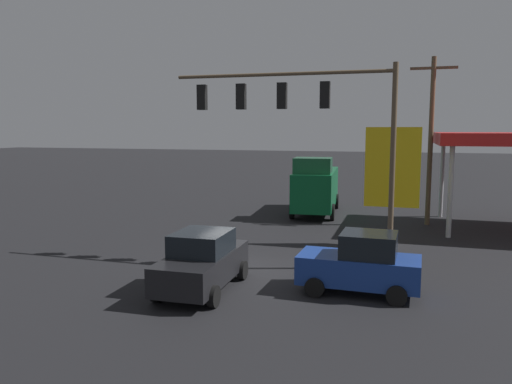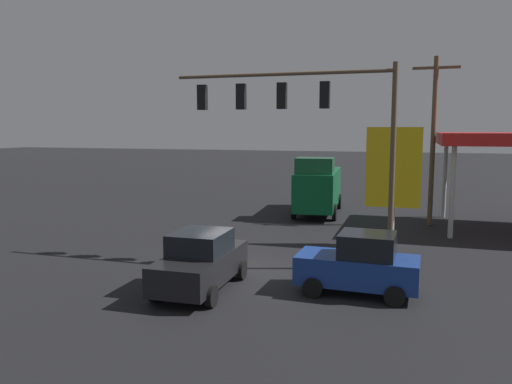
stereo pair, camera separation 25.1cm
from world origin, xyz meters
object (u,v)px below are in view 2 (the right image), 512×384
price_sign (393,170)px  delivery_truck (318,187)px  utility_pole (433,137)px  hatchback_crossing (360,264)px  traffic_signal_assembly (303,113)px  sedan_waiting (201,261)px

price_sign → delivery_truck: price_sign is taller
utility_pole → hatchback_crossing: size_ratio=2.34×
traffic_signal_assembly → sedan_waiting: 6.97m
traffic_signal_assembly → utility_pole: size_ratio=0.96×
traffic_signal_assembly → price_sign: bearing=-130.9°
utility_pole → sedan_waiting: size_ratio=2.04×
delivery_truck → utility_pole: bearing=70.8°
traffic_signal_assembly → hatchback_crossing: size_ratio=2.24×
price_sign → sedan_waiting: (5.67, 8.20, -2.47)m
sedan_waiting → delivery_truck: bearing=175.5°
price_sign → sedan_waiting: 10.27m
traffic_signal_assembly → utility_pole: utility_pole is taller
utility_pole → price_sign: 6.12m
hatchback_crossing → price_sign: bearing=-93.9°
price_sign → hatchback_crossing: 7.49m
hatchback_crossing → utility_pole: bearing=-99.3°
sedan_waiting → traffic_signal_assembly: bearing=150.7°
price_sign → utility_pole: bearing=-107.7°
utility_pole → delivery_truck: 7.39m
price_sign → sedan_waiting: size_ratio=1.20×
traffic_signal_assembly → sedan_waiting: traffic_signal_assembly is taller
price_sign → sedan_waiting: bearing=55.3°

